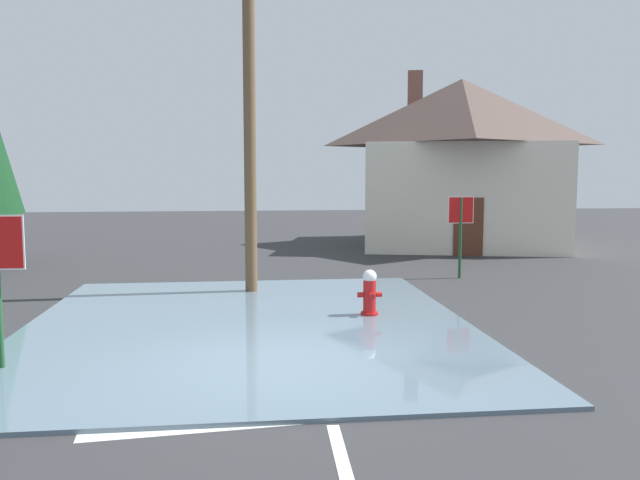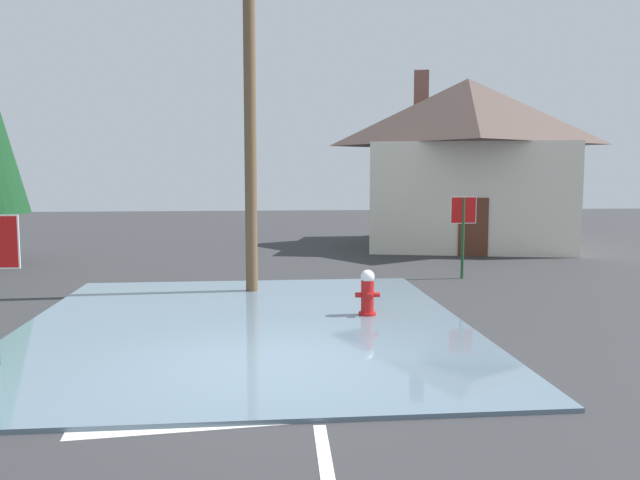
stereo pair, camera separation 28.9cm
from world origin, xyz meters
TOP-DOWN VIEW (x-y plane):
  - ground_plane at (0.00, 0.00)m, footprint 80.00×80.00m
  - flood_puddle at (-0.38, 2.63)m, footprint 8.14×9.57m
  - lane_stop_bar at (-0.27, -2.05)m, footprint 4.03×0.68m
  - fire_hydrant at (1.98, 3.11)m, footprint 0.48×0.41m
  - utility_pole at (-0.29, 5.97)m, footprint 1.60×0.28m
  - stop_sign_far at (5.34, 7.59)m, footprint 0.72×0.08m
  - house at (7.98, 15.46)m, footprint 9.16×8.98m

SIDE VIEW (x-z plane):
  - ground_plane at x=0.00m, z-range -0.10..0.00m
  - lane_stop_bar at x=-0.27m, z-range 0.00..0.01m
  - flood_puddle at x=-0.38m, z-range 0.00..0.06m
  - fire_hydrant at x=1.98m, z-range -0.01..0.95m
  - stop_sign_far at x=5.34m, z-range 0.47..2.68m
  - house at x=7.98m, z-range -0.13..6.84m
  - utility_pole at x=-0.29m, z-range 0.18..9.88m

